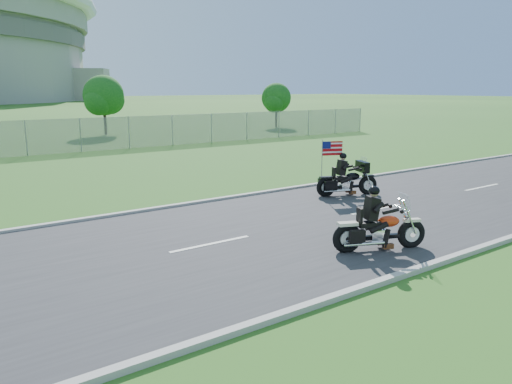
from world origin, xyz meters
TOP-DOWN VIEW (x-y plane):
  - ground at (0.00, 0.00)m, footprint 420.00×420.00m
  - road at (0.00, 0.00)m, footprint 120.00×8.00m
  - curb_north at (0.00, 4.05)m, footprint 120.00×0.18m
  - curb_south at (0.00, -4.05)m, footprint 120.00×0.18m
  - tree_fence_near at (6.04, 30.04)m, footprint 3.52×3.28m
  - tree_fence_far at (22.04, 28.03)m, footprint 3.08×2.87m
  - motorcycle_lead at (0.96, -2.65)m, footprint 2.22×1.17m
  - motorcycle_follow at (4.80, 2.06)m, footprint 2.20×1.17m

SIDE VIEW (x-z plane):
  - ground at x=0.00m, z-range 0.00..0.00m
  - road at x=0.00m, z-range 0.00..0.04m
  - curb_north at x=0.00m, z-range -0.01..0.11m
  - curb_south at x=0.00m, z-range -0.01..0.11m
  - motorcycle_lead at x=0.96m, z-range -0.29..1.29m
  - motorcycle_follow at x=4.80m, z-range -0.43..1.49m
  - tree_fence_far at x=22.04m, z-range 0.54..4.74m
  - tree_fence_near at x=6.04m, z-range 0.60..5.35m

